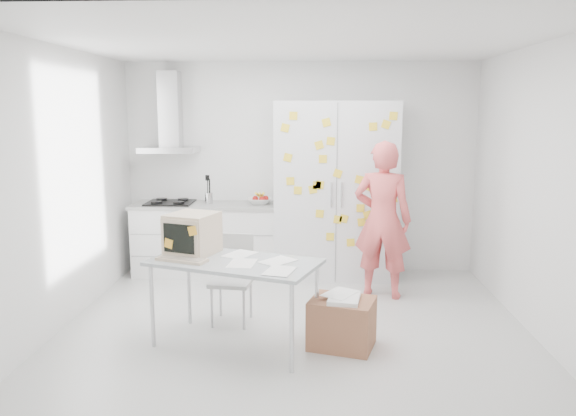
{
  "coord_description": "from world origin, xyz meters",
  "views": [
    {
      "loc": [
        0.18,
        -5.27,
        2.09
      ],
      "look_at": [
        -0.1,
        0.66,
        1.05
      ],
      "focal_mm": 35.0,
      "sensor_mm": 36.0,
      "label": 1
    }
  ],
  "objects_px": {
    "chair": "(233,273)",
    "cardboard_box": "(342,322)",
    "person": "(383,220)",
    "desk": "(207,246)"
  },
  "relations": [
    {
      "from": "chair",
      "to": "desk",
      "type": "bearing_deg",
      "value": -102.95
    },
    {
      "from": "person",
      "to": "cardboard_box",
      "type": "xyz_separation_m",
      "value": [
        -0.51,
        -1.42,
        -0.66
      ]
    },
    {
      "from": "desk",
      "to": "chair",
      "type": "xyz_separation_m",
      "value": [
        0.16,
        0.48,
        -0.39
      ]
    },
    {
      "from": "chair",
      "to": "cardboard_box",
      "type": "xyz_separation_m",
      "value": [
        1.06,
        -0.6,
        -0.26
      ]
    },
    {
      "from": "person",
      "to": "chair",
      "type": "distance_m",
      "value": 1.82
    },
    {
      "from": "cardboard_box",
      "to": "person",
      "type": "bearing_deg",
      "value": 70.3
    },
    {
      "from": "person",
      "to": "desk",
      "type": "bearing_deg",
      "value": 52.31
    },
    {
      "from": "chair",
      "to": "person",
      "type": "bearing_deg",
      "value": 33.53
    },
    {
      "from": "desk",
      "to": "cardboard_box",
      "type": "height_order",
      "value": "desk"
    },
    {
      "from": "chair",
      "to": "cardboard_box",
      "type": "relative_size",
      "value": 1.34
    }
  ]
}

